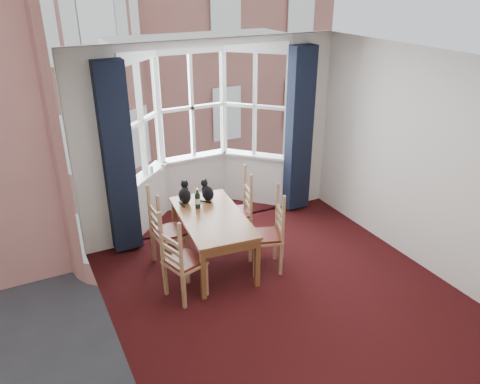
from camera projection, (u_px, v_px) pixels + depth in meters
floor at (290, 301)px, 5.63m from camera, size 4.50×4.50×0.00m
ceiling at (304, 64)px, 4.44m from camera, size 4.50×4.50×0.00m
wall_left at (110, 240)px, 4.21m from camera, size 0.00×4.50×4.50m
wall_right at (430, 165)px, 5.86m from camera, size 0.00×4.50×4.50m
wall_near at (476, 322)px, 3.22m from camera, size 4.00×0.00×4.00m
wall_back_pier_left at (97, 156)px, 6.17m from camera, size 0.70×0.12×2.80m
wall_back_pier_right at (305, 123)px, 7.53m from camera, size 0.70×0.12×2.80m
bay_window at (198, 129)px, 7.26m from camera, size 2.76×0.94×2.80m
curtain_left at (118, 161)px, 6.14m from camera, size 0.38×0.22×2.60m
curtain_right at (299, 131)px, 7.31m from camera, size 0.38×0.22×2.60m
dining_table at (212, 221)px, 6.12m from camera, size 0.95×1.57×0.72m
chair_left_near at (179, 265)px, 5.49m from camera, size 0.51×0.52×0.92m
chair_left_far at (163, 235)px, 6.14m from camera, size 0.42×0.44×0.92m
chair_right_near at (273, 236)px, 6.09m from camera, size 0.52×0.53×0.92m
chair_right_far at (242, 213)px, 6.69m from camera, size 0.49×0.50×0.92m
cat_left at (185, 194)px, 6.39m from camera, size 0.24×0.27×0.32m
cat_right at (207, 192)px, 6.47m from camera, size 0.21×0.25×0.30m
wine_bottle at (198, 200)px, 6.24m from camera, size 0.07×0.07×0.28m
candle_tall at (151, 169)px, 6.98m from camera, size 0.06×0.06×0.12m
candle_short at (163, 167)px, 7.09m from camera, size 0.06×0.06×0.11m
street at (48, 119)px, 34.19m from camera, size 80.00×80.00×0.00m
tenement_building at (74, 37)px, 16.26m from camera, size 18.40×7.80×15.20m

